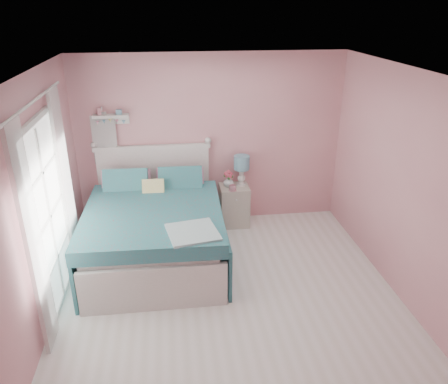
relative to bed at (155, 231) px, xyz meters
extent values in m
plane|color=silver|center=(0.88, -1.14, -0.42)|extent=(4.50, 4.50, 0.00)
plane|color=#CD828D|center=(0.88, 1.11, 0.88)|extent=(4.00, 0.00, 4.00)
plane|color=#CD828D|center=(0.88, -3.39, 0.88)|extent=(4.00, 0.00, 4.00)
plane|color=#CD828D|center=(-1.12, -1.14, 0.88)|extent=(0.00, 4.50, 4.50)
plane|color=#CD828D|center=(2.88, -1.14, 0.88)|extent=(0.00, 4.50, 4.50)
plane|color=white|center=(0.88, -1.14, 2.18)|extent=(4.50, 4.50, 0.00)
cube|color=silver|center=(0.00, -0.03, -0.19)|extent=(1.68, 2.19, 0.47)
cube|color=silver|center=(0.00, -0.03, 0.13)|extent=(1.62, 2.12, 0.16)
cube|color=silver|center=(0.00, 1.05, 0.19)|extent=(1.66, 0.07, 1.23)
cube|color=silver|center=(0.00, 1.05, 0.84)|extent=(1.72, 0.09, 0.06)
cube|color=silver|center=(0.00, -1.10, -0.14)|extent=(1.66, 0.06, 0.56)
cube|color=teal|center=(0.00, -0.18, 0.30)|extent=(1.79, 1.93, 0.18)
cube|color=pink|center=(-0.38, 0.73, 0.41)|extent=(0.69, 0.30, 0.43)
cube|color=pink|center=(0.38, 0.73, 0.41)|extent=(0.69, 0.30, 0.43)
cube|color=#CCBC59|center=(0.00, 0.45, 0.41)|extent=(0.31, 0.23, 0.31)
cube|color=beige|center=(1.21, 0.88, -0.10)|extent=(0.44, 0.41, 0.64)
cube|color=silver|center=(1.21, 0.68, 0.08)|extent=(0.38, 0.02, 0.16)
sphere|color=white|center=(1.21, 0.66, 0.08)|extent=(0.03, 0.03, 0.03)
cylinder|color=white|center=(1.32, 0.93, 0.23)|extent=(0.15, 0.15, 0.02)
cylinder|color=white|center=(1.32, 0.93, 0.35)|extent=(0.07, 0.07, 0.26)
cylinder|color=#6DA1B6|center=(1.32, 0.93, 0.58)|extent=(0.24, 0.24, 0.21)
imported|color=white|center=(1.12, 0.88, 0.30)|extent=(0.19, 0.19, 0.17)
imported|color=pink|center=(1.16, 0.73, 0.26)|extent=(0.11, 0.11, 0.08)
sphere|color=#DC4B63|center=(1.12, 0.88, 0.46)|extent=(0.06, 0.06, 0.06)
sphere|color=#DC4B63|center=(1.16, 0.90, 0.42)|extent=(0.06, 0.06, 0.06)
sphere|color=#DC4B63|center=(1.08, 0.89, 0.43)|extent=(0.06, 0.06, 0.06)
sphere|color=#DC4B63|center=(1.14, 0.85, 0.40)|extent=(0.06, 0.06, 0.06)
sphere|color=#DC4B63|center=(1.09, 0.86, 0.41)|extent=(0.06, 0.06, 0.06)
cube|color=silver|center=(-0.55, 1.03, 1.33)|extent=(0.50, 0.14, 0.04)
cube|color=silver|center=(-0.55, 1.09, 1.26)|extent=(0.50, 0.03, 0.12)
cylinder|color=#D18C99|center=(-0.70, 1.03, 1.40)|extent=(0.06, 0.06, 0.10)
cube|color=#6DA1B6|center=(-0.43, 1.03, 1.38)|extent=(0.08, 0.06, 0.07)
cube|color=white|center=(-0.67, 1.04, 0.98)|extent=(0.34, 0.03, 0.72)
cube|color=silver|center=(-1.09, -0.74, 1.71)|extent=(0.04, 1.32, 0.06)
cube|color=silver|center=(-1.09, -0.74, -0.39)|extent=(0.04, 1.32, 0.06)
cube|color=silver|center=(-1.09, -1.37, 0.63)|extent=(0.04, 0.06, 2.10)
cube|color=silver|center=(-1.09, -0.11, 0.63)|extent=(0.04, 0.06, 2.10)
cube|color=white|center=(-1.09, -0.74, 0.66)|extent=(0.02, 1.20, 2.04)
cube|color=white|center=(-1.04, -1.48, 0.76)|extent=(0.04, 0.40, 2.32)
cube|color=white|center=(-1.04, 0.01, 0.76)|extent=(0.04, 0.40, 2.32)
camera|label=1|loc=(0.26, -5.20, 2.81)|focal=35.00mm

